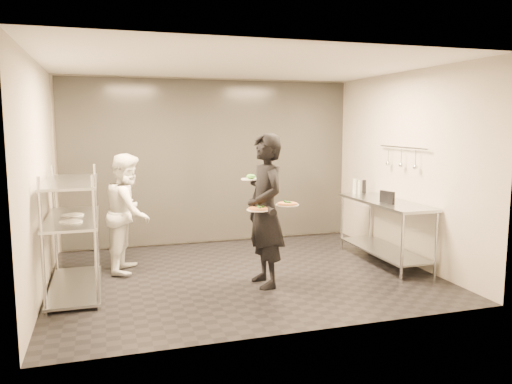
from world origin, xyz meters
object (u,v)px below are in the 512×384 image
object	(u,v)px
bottle_clear	(359,187)
bottle_dark	(364,187)
salad_plate	(251,178)
chef	(129,213)
pos_monitor	(387,197)
bottle_green	(355,186)
pizza_plate_near	(259,209)
prep_counter	(385,220)
pizza_plate_far	(287,204)
pass_rack	(73,229)
waiter	(265,211)

from	to	relation	value
bottle_clear	bottle_dark	world-z (taller)	bottle_clear
salad_plate	chef	bearing A→B (deg)	149.77
pos_monitor	bottle_green	distance (m)	1.03
pizza_plate_near	bottle_green	xyz separation A→B (m)	(2.08, 1.48, 0.02)
prep_counter	pizza_plate_far	distance (m)	2.02
chef	salad_plate	world-z (taller)	chef
salad_plate	bottle_clear	size ratio (longest dim) A/B	1.18
pass_rack	chef	distance (m)	0.97
chef	pizza_plate_far	distance (m)	2.32
prep_counter	bottle_clear	size ratio (longest dim) A/B	8.09
pos_monitor	bottle_dark	world-z (taller)	bottle_dark
pizza_plate_near	bottle_green	bearing A→B (deg)	35.38
pass_rack	prep_counter	world-z (taller)	pass_rack
pass_rack	chef	world-z (taller)	chef
pass_rack	chef	xyz separation A→B (m)	(0.69, 0.67, 0.05)
pass_rack	bottle_clear	size ratio (longest dim) A/B	7.19
pizza_plate_near	waiter	bearing A→B (deg)	51.25
salad_plate	bottle_dark	bearing A→B (deg)	24.51
waiter	salad_plate	xyz separation A→B (m)	(-0.10, 0.30, 0.39)
waiter	pizza_plate_far	distance (m)	0.34
prep_counter	pos_monitor	bearing A→B (deg)	-117.26
bottle_green	bottle_clear	size ratio (longest dim) A/B	1.11
pizza_plate_far	bottle_dark	distance (m)	2.47
bottle_green	prep_counter	bearing A→B (deg)	-84.27
bottle_clear	chef	bearing A→B (deg)	-177.97
pizza_plate_far	pass_rack	bearing A→B (deg)	163.38
bottle_green	pass_rack	bearing A→B (deg)	-169.30
pass_rack	pizza_plate_near	distance (m)	2.28
prep_counter	waiter	size ratio (longest dim) A/B	0.93
bottle_dark	pass_rack	bearing A→B (deg)	-169.71
waiter	pos_monitor	size ratio (longest dim) A/B	7.69
bottle_clear	pos_monitor	bearing A→B (deg)	-96.39
waiter	bottle_dark	bearing A→B (deg)	117.05
salad_plate	bottle_green	size ratio (longest dim) A/B	1.07
salad_plate	bottle_green	xyz separation A→B (m)	(2.04, 1.01, -0.31)
pizza_plate_near	salad_plate	bearing A→B (deg)	85.01
pizza_plate_near	bottle_dark	world-z (taller)	bottle_dark
bottle_green	bottle_clear	bearing A→B (deg)	0.00
pizza_plate_far	bottle_clear	distance (m)	2.39
pizza_plate_near	pos_monitor	bearing A→B (deg)	12.34
pizza_plate_far	bottle_green	distance (m)	2.33
chef	bottle_clear	bearing A→B (deg)	-74.04
pizza_plate_near	bottle_green	world-z (taller)	bottle_green
pizza_plate_far	pizza_plate_near	bearing A→B (deg)	168.32
prep_counter	bottle_green	xyz separation A→B (m)	(-0.08, 0.80, 0.42)
pass_rack	salad_plate	size ratio (longest dim) A/B	6.08
bottle_dark	chef	bearing A→B (deg)	-178.02
prep_counter	bottle_green	bearing A→B (deg)	95.73
pizza_plate_far	bottle_dark	size ratio (longest dim) A/B	1.31
prep_counter	bottle_dark	size ratio (longest dim) A/B	8.32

